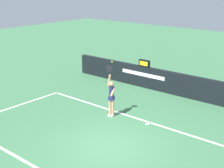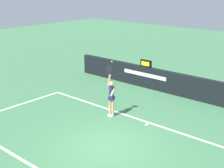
% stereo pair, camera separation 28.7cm
% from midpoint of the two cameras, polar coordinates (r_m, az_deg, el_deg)
% --- Properties ---
extents(ground_plane, '(60.00, 60.00, 0.00)m').
position_cam_midpoint_polar(ground_plane, '(12.29, -1.27, -10.83)').
color(ground_plane, '#3E754C').
extents(court_lines, '(12.29, 5.49, 0.00)m').
position_cam_midpoint_polar(court_lines, '(12.35, -1.01, -10.68)').
color(court_lines, white).
rests_on(court_lines, ground).
extents(back_wall, '(15.68, 0.28, 1.20)m').
position_cam_midpoint_polar(back_wall, '(17.24, 13.40, -0.59)').
color(back_wall, black).
rests_on(back_wall, ground).
extents(speed_display, '(0.69, 0.13, 0.39)m').
position_cam_midpoint_polar(speed_display, '(18.47, 5.22, 3.62)').
color(speed_display, black).
rests_on(speed_display, back_wall).
extents(tennis_player, '(0.49, 0.44, 2.37)m').
position_cam_midpoint_polar(tennis_player, '(14.50, -0.69, -2.04)').
color(tennis_player, tan).
rests_on(tennis_player, ground).
extents(tennis_ball, '(0.07, 0.07, 0.07)m').
position_cam_midpoint_polar(tennis_ball, '(13.64, -0.59, 3.92)').
color(tennis_ball, yellow).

